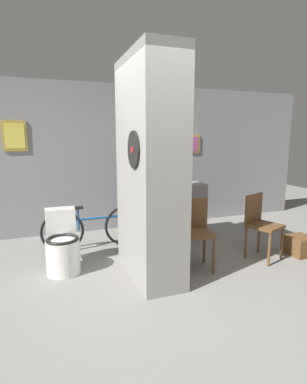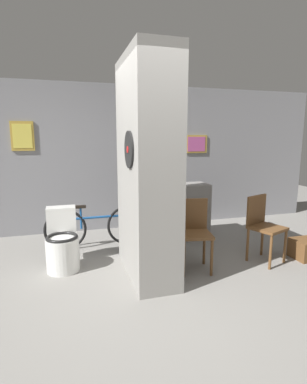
% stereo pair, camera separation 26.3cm
% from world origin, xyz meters
% --- Properties ---
extents(ground_plane, '(14.00, 14.00, 0.00)m').
position_xyz_m(ground_plane, '(0.00, 0.00, 0.00)').
color(ground_plane, gray).
extents(wall_back, '(8.00, 0.09, 2.60)m').
position_xyz_m(wall_back, '(0.00, 2.63, 1.30)').
color(wall_back, gray).
rests_on(wall_back, ground_plane).
extents(pillar_center, '(0.53, 1.25, 2.60)m').
position_xyz_m(pillar_center, '(-0.01, 0.62, 1.30)').
color(pillar_center, gray).
rests_on(pillar_center, ground_plane).
extents(counter_shelf, '(1.12, 0.44, 0.92)m').
position_xyz_m(counter_shelf, '(0.74, 1.71, 0.46)').
color(counter_shelf, gray).
rests_on(counter_shelf, ground_plane).
extents(toilet, '(0.41, 0.57, 0.77)m').
position_xyz_m(toilet, '(-1.03, 1.04, 0.32)').
color(toilet, silver).
rests_on(toilet, ground_plane).
extents(chair_near_pillar, '(0.47, 0.47, 0.90)m').
position_xyz_m(chair_near_pillar, '(0.59, 0.58, 0.51)').
color(chair_near_pillar, brown).
rests_on(chair_near_pillar, ground_plane).
extents(chair_by_doorway, '(0.52, 0.52, 0.90)m').
position_xyz_m(chair_by_doorway, '(1.60, 0.55, 0.51)').
color(chair_by_doorway, brown).
rests_on(chair_by_doorway, ground_plane).
extents(bicycle, '(1.56, 0.42, 0.67)m').
position_xyz_m(bicycle, '(-0.52, 1.70, 0.33)').
color(bicycle, black).
rests_on(bicycle, ground_plane).
extents(bottle_tall, '(0.06, 0.06, 0.27)m').
position_xyz_m(bottle_tall, '(0.67, 1.78, 1.02)').
color(bottle_tall, silver).
rests_on(bottle_tall, counter_shelf).
extents(floor_crate, '(0.34, 0.34, 0.27)m').
position_xyz_m(floor_crate, '(2.24, 0.43, 0.13)').
color(floor_crate, brown).
rests_on(floor_crate, ground_plane).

